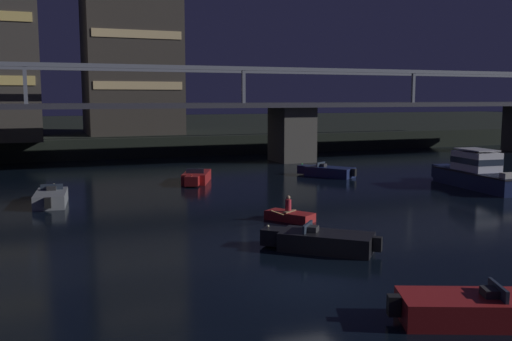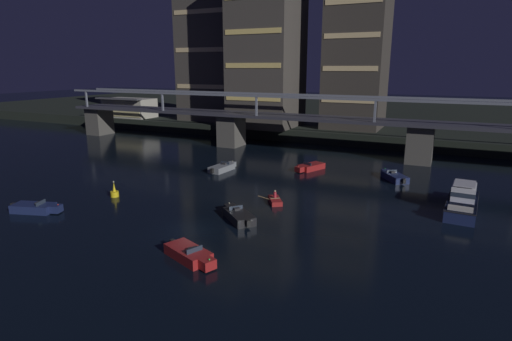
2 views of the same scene
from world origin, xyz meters
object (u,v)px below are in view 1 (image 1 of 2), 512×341
object	(u,v)px
river_bridge	(137,121)
cabin_cruiser_near_left	(478,173)
speedboat_near_center	(196,177)
speedboat_mid_right	(51,197)
speedboat_far_left	(322,241)
dinghy_with_paddler	(290,216)
tower_central	(129,13)
speedboat_mid_left	(475,309)
speedboat_near_right	(327,171)

from	to	relation	value
river_bridge	cabin_cruiser_near_left	bearing A→B (deg)	-44.29
speedboat_near_center	speedboat_mid_right	xyz separation A→B (m)	(-10.69, -5.54, 0.00)
river_bridge	speedboat_far_left	bearing A→B (deg)	-85.53
dinghy_with_paddler	cabin_cruiser_near_left	bearing A→B (deg)	17.48
speedboat_near_center	cabin_cruiser_near_left	bearing A→B (deg)	-27.31
tower_central	speedboat_mid_right	bearing A→B (deg)	-106.84
cabin_cruiser_near_left	dinghy_with_paddler	world-z (taller)	cabin_cruiser_near_left
speedboat_mid_left	speedboat_mid_right	world-z (taller)	same
speedboat_near_center	speedboat_mid_left	bearing A→B (deg)	-89.18
speedboat_mid_right	speedboat_far_left	world-z (taller)	same
speedboat_near_center	dinghy_with_paddler	bearing A→B (deg)	-85.91
speedboat_near_center	speedboat_mid_left	world-z (taller)	same
speedboat_near_right	tower_central	bearing A→B (deg)	111.90
cabin_cruiser_near_left	speedboat_mid_right	bearing A→B (deg)	172.07
speedboat_near_center	river_bridge	bearing A→B (deg)	103.26
speedboat_near_center	speedboat_near_right	bearing A→B (deg)	-2.60
tower_central	speedboat_mid_right	xyz separation A→B (m)	(-10.23, -33.80, -16.08)
speedboat_near_right	speedboat_far_left	world-z (taller)	same
cabin_cruiser_near_left	speedboat_near_center	distance (m)	20.98
speedboat_near_right	speedboat_mid_left	bearing A→B (deg)	-110.04
tower_central	speedboat_mid_left	distance (m)	60.26
speedboat_near_center	speedboat_near_right	distance (m)	11.13
speedboat_near_right	speedboat_near_center	bearing A→B (deg)	177.40
river_bridge	speedboat_far_left	xyz separation A→B (m)	(2.52, -32.23, -3.92)
tower_central	dinghy_with_paddler	size ratio (longest dim) A/B	10.41
speedboat_near_right	river_bridge	bearing A→B (deg)	139.78
dinghy_with_paddler	speedboat_near_center	bearing A→B (deg)	94.09
speedboat_mid_right	speedboat_far_left	size ratio (longest dim) A/B	1.15
speedboat_far_left	dinghy_with_paddler	bearing A→B (deg)	78.78
river_bridge	tower_central	bearing A→B (deg)	82.81
speedboat_far_left	dinghy_with_paddler	world-z (taller)	dinghy_with_paddler
river_bridge	speedboat_near_right	xyz separation A→B (m)	(13.73, -11.62, -3.92)
cabin_cruiser_near_left	speedboat_mid_left	xyz separation A→B (m)	(-18.21, -20.18, -0.64)
river_bridge	speedboat_mid_left	xyz separation A→B (m)	(3.05, -40.92, -3.92)
speedboat_mid_right	speedboat_near_right	bearing A→B (deg)	12.99
tower_central	speedboat_near_right	bearing A→B (deg)	-68.10
river_bridge	speedboat_near_center	distance (m)	12.07
river_bridge	speedboat_mid_left	size ratio (longest dim) A/B	19.86
cabin_cruiser_near_left	speedboat_mid_right	xyz separation A→B (m)	(-29.32, 4.09, -0.64)
speedboat_far_left	dinghy_with_paddler	size ratio (longest dim) A/B	1.64
tower_central	dinghy_with_paddler	world-z (taller)	tower_central
speedboat_near_center	speedboat_mid_left	distance (m)	29.81
speedboat_mid_right	dinghy_with_paddler	world-z (taller)	dinghy_with_paddler
cabin_cruiser_near_left	speedboat_near_right	size ratio (longest dim) A/B	1.95
cabin_cruiser_near_left	speedboat_mid_left	world-z (taller)	cabin_cruiser_near_left
tower_central	speedboat_near_center	size ratio (longest dim) A/B	5.73
river_bridge	speedboat_mid_right	world-z (taller)	river_bridge
speedboat_mid_left	speedboat_mid_right	xyz separation A→B (m)	(-11.11, 24.27, 0.00)
river_bridge	dinghy_with_paddler	bearing A→B (deg)	-81.98
tower_central	speedboat_near_right	xyz separation A→B (m)	(11.57, -28.77, -16.08)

